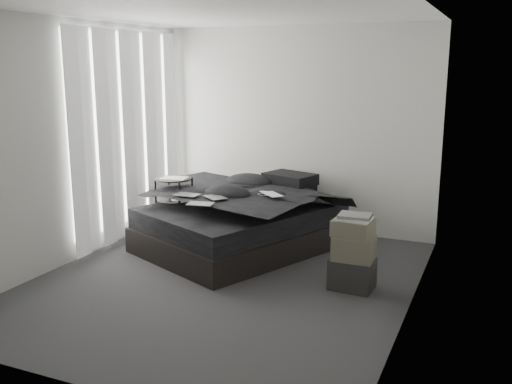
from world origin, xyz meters
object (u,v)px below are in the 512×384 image
at_px(bed, 241,236).
at_px(box_lower, 352,274).
at_px(laptop, 267,188).
at_px(side_stand, 175,210).

distance_m(bed, box_lower, 1.67).
distance_m(laptop, side_stand, 1.29).
xyz_separation_m(bed, box_lower, (1.51, -0.70, 0.00)).
distance_m(laptop, box_lower, 1.42).
relative_size(side_stand, box_lower, 1.93).
bearing_deg(bed, side_stand, -151.45).
bearing_deg(side_stand, laptop, -1.64).
height_order(bed, box_lower, box_lower).
xyz_separation_m(side_stand, box_lower, (2.36, -0.62, -0.24)).
bearing_deg(side_stand, bed, 5.01).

